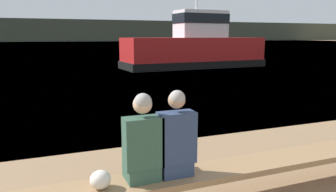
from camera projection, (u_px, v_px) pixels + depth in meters
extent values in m
plane|color=#426B8E|center=(41.00, 42.00, 115.84)|extent=(240.00, 240.00, 0.00)
cube|color=#424738|center=(40.00, 30.00, 124.81)|extent=(600.00, 12.00, 8.33)
cube|color=#8E6B47|center=(115.00, 188.00, 3.56)|extent=(8.28, 0.54, 0.08)
cube|color=#2D4C3D|center=(142.00, 172.00, 3.70)|extent=(0.37, 0.35, 0.17)
cube|color=#2D4C3D|center=(143.00, 143.00, 3.57)|extent=(0.42, 0.22, 0.57)
sphere|color=tan|center=(143.00, 104.00, 3.49)|extent=(0.21, 0.21, 0.21)
sphere|color=gray|center=(143.00, 102.00, 3.47)|extent=(0.19, 0.19, 0.19)
cube|color=navy|center=(174.00, 167.00, 3.85)|extent=(0.37, 0.35, 0.17)
cube|color=navy|center=(176.00, 137.00, 3.71)|extent=(0.42, 0.22, 0.59)
sphere|color=tan|center=(177.00, 100.00, 3.63)|extent=(0.19, 0.19, 0.19)
sphere|color=gray|center=(177.00, 98.00, 3.62)|extent=(0.18, 0.18, 0.18)
ellipsoid|color=beige|center=(100.00, 180.00, 3.45)|extent=(0.22, 0.21, 0.20)
cube|color=#A81919|center=(194.00, 53.00, 21.57)|extent=(9.46, 3.35, 1.94)
cube|color=black|center=(194.00, 64.00, 21.70)|extent=(9.65, 3.47, 0.47)
cube|color=silver|center=(201.00, 24.00, 21.43)|extent=(3.35, 1.88, 1.73)
cube|color=black|center=(201.00, 19.00, 21.36)|extent=(3.42, 1.94, 0.62)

